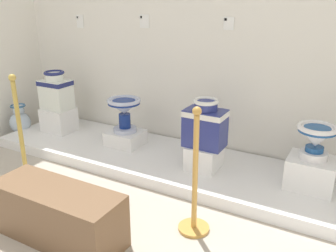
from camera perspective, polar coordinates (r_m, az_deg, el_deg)
display_platform at (r=3.73m, az=-1.03°, el=-5.42°), size 3.79×0.98×0.11m
plinth_block_slender_white at (r=4.52m, az=-16.84°, el=0.97°), size 0.35×0.30×0.28m
antique_toilet_slender_white at (r=4.42m, az=-17.30°, el=5.39°), size 0.35×0.25×0.45m
plinth_block_squat_floral at (r=3.97m, az=-6.74°, el=-1.89°), size 0.36×0.33×0.15m
antique_toilet_squat_floral at (r=3.86m, az=-6.94°, el=2.78°), size 0.36×0.36×0.37m
plinth_block_tall_cobalt at (r=3.42m, az=5.69°, el=-4.88°), size 0.29×0.30×0.22m
antique_toilet_tall_cobalt at (r=3.30m, az=5.89°, el=0.42°), size 0.38×0.25×0.45m
plinth_block_broad_patterned at (r=3.30m, az=21.62°, el=-6.91°), size 0.39×0.33×0.27m
antique_toilet_broad_patterned at (r=3.17m, az=22.35°, el=-1.70°), size 0.32×0.32×0.29m
info_placard_first at (r=4.62m, az=-13.73°, el=15.79°), size 0.10×0.01×0.15m
info_placard_second at (r=4.07m, az=-3.76°, el=16.21°), size 0.12×0.01×0.14m
info_placard_third at (r=3.64m, az=9.56°, el=15.71°), size 0.10×0.01×0.12m
decorative_vase_companion at (r=4.84m, az=-22.34°, el=0.68°), size 0.25×0.25×0.39m
stanchion_post_near_left at (r=3.56m, az=-21.90°, el=-3.86°), size 0.26×0.26×1.03m
stanchion_post_near_right at (r=2.66m, az=4.22°, el=-10.62°), size 0.23×0.23×0.96m
museum_bench at (r=2.73m, az=-16.98°, el=-13.17°), size 0.98×0.36×0.40m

